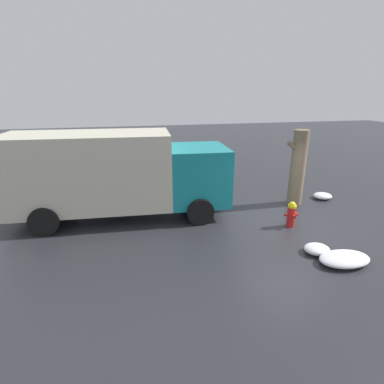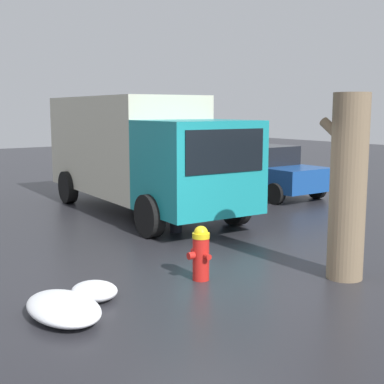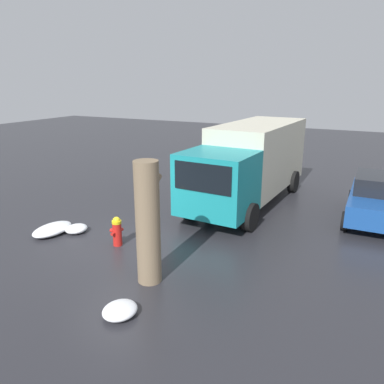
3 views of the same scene
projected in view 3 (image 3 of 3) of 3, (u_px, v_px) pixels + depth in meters
ground_plane at (118, 245)px, 10.70m from camera, size 60.00×60.00×0.00m
fire_hydrant at (117, 231)px, 10.57m from camera, size 0.46×0.37×0.86m
tree_trunk at (148, 223)px, 8.41m from camera, size 0.85×0.56×2.88m
delivery_truck at (251, 161)px, 14.04m from camera, size 7.43×2.84×2.95m
pedestrian at (209, 194)px, 12.28m from camera, size 0.37×0.37×1.72m
parked_car at (378, 198)px, 12.36m from camera, size 3.87×1.92×1.53m
snow_pile_by_hydrant at (76, 229)px, 11.56m from camera, size 0.70×0.63×0.24m
snow_pile_curbside at (120, 310)px, 7.47m from camera, size 0.75×0.67×0.24m
snow_pile_by_tree at (52, 229)px, 11.49m from camera, size 1.37×0.84×0.26m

